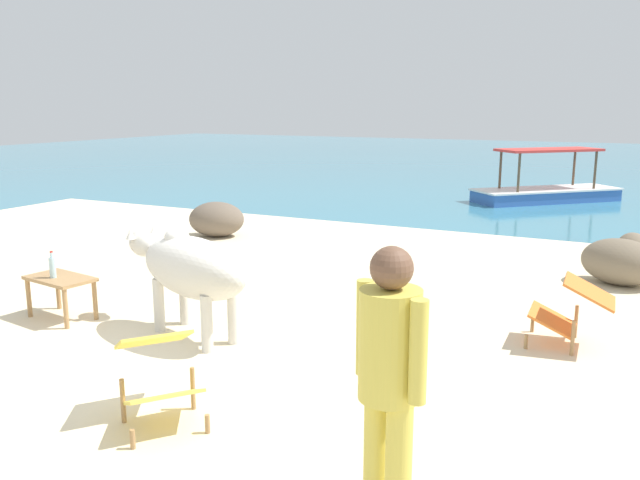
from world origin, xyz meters
The scene contains 12 objects.
sand_beach centered at (0.00, 0.00, 0.02)m, with size 18.00×14.00×0.04m, color beige.
water_surface centered at (0.00, 22.00, 0.00)m, with size 60.00×36.00×0.03m, color teal.
cow centered at (-0.16, 0.34, 0.76)m, with size 1.94×1.01×1.08m.
low_bench_table centered at (-1.78, 0.16, 0.43)m, with size 0.82×0.55×0.47m.
bottle centered at (-1.82, 0.10, 0.63)m, with size 0.07×0.07×0.30m.
deck_chair_near centered at (0.73, -1.21, 0.42)m, with size 0.93×0.90×0.68m.
deck_chair_far centered at (3.29, 1.74, 0.42)m, with size 0.79×0.57×0.68m.
person_standing centered at (2.72, -1.76, 0.99)m, with size 0.45×0.32×1.62m.
shore_rock_large centered at (3.64, 4.39, 0.34)m, with size 1.00×0.75×0.60m, color #756651.
shore_rock_medium centered at (-2.91, 4.66, 0.35)m, with size 0.98×0.77×0.62m, color #6B5B4C.
shore_rock_small centered at (3.77, 5.59, 0.28)m, with size 0.62×0.47×0.48m, color #756651.
boat_blue centered at (1.73, 11.97, 0.29)m, with size 3.44×3.38×1.29m.
Camera 1 is at (3.78, -4.70, 2.34)m, focal length 36.46 mm.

